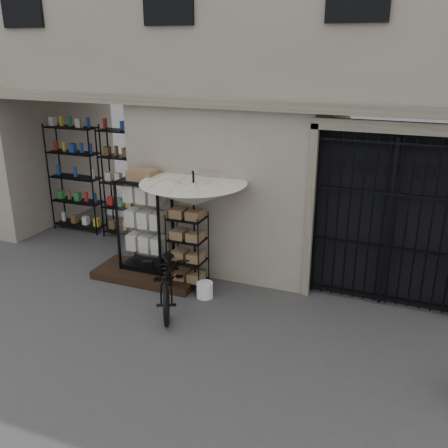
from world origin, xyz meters
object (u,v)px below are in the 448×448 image
at_px(market_umbrella, 194,188).
at_px(white_bucket, 205,290).
at_px(wire_rack, 188,252).
at_px(bicycle, 170,304).
at_px(display_cabinet, 145,229).

relative_size(market_umbrella, white_bucket, 9.09).
xyz_separation_m(wire_rack, bicycle, (-0.02, -0.70, -0.69)).
bearing_deg(white_bucket, wire_rack, 149.76).
xyz_separation_m(display_cabinet, white_bucket, (1.39, -0.43, -0.79)).
relative_size(display_cabinet, market_umbrella, 0.72).
height_order(wire_rack, market_umbrella, market_umbrella).
distance_m(wire_rack, bicycle, 0.98).
distance_m(display_cabinet, market_umbrella, 1.44).
bearing_deg(market_umbrella, display_cabinet, 172.16).
relative_size(wire_rack, bicycle, 0.70).
relative_size(white_bucket, bicycle, 0.14).
bearing_deg(bicycle, display_cabinet, 111.78).
bearing_deg(market_umbrella, wire_rack, -165.96).
bearing_deg(white_bucket, bicycle, -135.59).
relative_size(market_umbrella, bicycle, 1.29).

